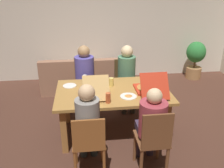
% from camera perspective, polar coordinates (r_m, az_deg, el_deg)
% --- Properties ---
extents(ground_plane, '(20.00, 20.00, 0.00)m').
position_cam_1_polar(ground_plane, '(4.22, 0.17, -11.00)').
color(ground_plane, '#4E2E23').
extents(back_wall, '(6.82, 0.12, 2.83)m').
position_cam_1_polar(back_wall, '(6.21, -3.01, 14.18)').
color(back_wall, silver).
rests_on(back_wall, ground).
extents(dining_table, '(1.76, 1.09, 0.76)m').
position_cam_1_polar(dining_table, '(3.89, 0.18, -2.88)').
color(dining_table, '#AE7C3C').
rests_on(dining_table, ground).
extents(chair_0, '(0.41, 0.44, 0.99)m').
position_cam_1_polar(chair_0, '(4.82, -6.26, 0.58)').
color(chair_0, olive).
rests_on(chair_0, ground).
extents(person_0, '(0.36, 0.50, 1.27)m').
position_cam_1_polar(person_0, '(4.62, -6.34, 2.53)').
color(person_0, '#343140').
rests_on(person_0, ground).
extents(chair_1, '(0.44, 0.39, 0.93)m').
position_cam_1_polar(chair_1, '(4.89, 3.14, 1.04)').
color(chair_1, '#513C20').
rests_on(chair_1, ground).
extents(person_1, '(0.34, 0.52, 1.25)m').
position_cam_1_polar(person_1, '(4.68, 3.49, 2.73)').
color(person_1, '#41403A').
rests_on(person_1, ground).
extents(chair_2, '(0.39, 0.44, 0.96)m').
position_cam_1_polar(chair_2, '(3.19, 9.55, -12.85)').
color(chair_2, brown).
rests_on(chair_2, ground).
extents(person_2, '(0.35, 0.51, 1.19)m').
position_cam_1_polar(person_2, '(3.19, 9.08, -8.56)').
color(person_2, '#3C2F45').
rests_on(person_2, ground).
extents(chair_3, '(0.41, 0.40, 0.90)m').
position_cam_1_polar(chair_3, '(3.13, -5.38, -13.39)').
color(chair_3, '#965729').
rests_on(chair_3, ground).
extents(person_3, '(0.30, 0.52, 1.25)m').
position_cam_1_polar(person_3, '(3.13, -5.63, -8.56)').
color(person_3, '#344246').
rests_on(person_3, ground).
extents(pizza_box_0, '(0.38, 0.60, 0.34)m').
position_cam_1_polar(pizza_box_0, '(3.77, -3.91, -1.33)').
color(pizza_box_0, tan).
rests_on(pizza_box_0, dining_table).
extents(pizza_box_1, '(0.41, 0.65, 0.37)m').
position_cam_1_polar(pizza_box_1, '(3.86, 8.63, -0.98)').
color(pizza_box_1, red).
rests_on(pizza_box_1, dining_table).
extents(plate_0, '(0.22, 0.22, 0.01)m').
position_cam_1_polar(plate_0, '(4.07, -9.76, -0.40)').
color(plate_0, white).
rests_on(plate_0, dining_table).
extents(plate_1, '(0.25, 0.25, 0.03)m').
position_cam_1_polar(plate_1, '(3.66, 3.82, -2.83)').
color(plate_1, white).
rests_on(plate_1, dining_table).
extents(drinking_glass_0, '(0.07, 0.07, 0.15)m').
position_cam_1_polar(drinking_glass_0, '(3.45, -0.91, -3.24)').
color(drinking_glass_0, '#B54F2B').
rests_on(drinking_glass_0, dining_table).
extents(drinking_glass_1, '(0.07, 0.07, 0.13)m').
position_cam_1_polar(drinking_glass_1, '(4.15, -6.33, 1.18)').
color(drinking_glass_1, silver).
rests_on(drinking_glass_1, dining_table).
extents(drinking_glass_2, '(0.08, 0.08, 0.14)m').
position_cam_1_polar(drinking_glass_2, '(4.00, -0.16, 0.48)').
color(drinking_glass_2, '#E4C962').
rests_on(drinking_glass_2, dining_table).
extents(couch, '(1.72, 0.92, 0.79)m').
position_cam_1_polar(couch, '(5.76, -7.43, 1.55)').
color(couch, '#9D6D53').
rests_on(couch, ground).
extents(potted_plant, '(0.48, 0.48, 0.95)m').
position_cam_1_polar(potted_plant, '(6.60, 18.75, 5.82)').
color(potted_plant, '#A8794A').
rests_on(potted_plant, ground).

